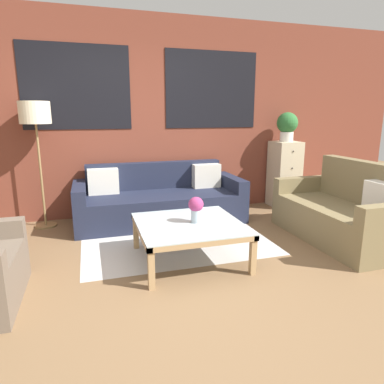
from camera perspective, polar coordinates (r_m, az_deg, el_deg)
name	(u,v)px	position (r m, az deg, el deg)	size (l,w,h in m)	color
ground_plane	(201,287)	(3.06, 1.55, -15.51)	(16.00, 16.00, 0.00)	brown
wall_back_brick	(148,117)	(5.07, -7.30, 12.26)	(8.40, 0.09, 2.80)	brown
rug	(175,239)	(4.11, -2.93, -7.82)	(2.13, 1.62, 0.00)	#BCB7B2
couch_dark	(160,201)	(4.74, -5.41, -1.55)	(2.25, 0.88, 0.78)	#1E2338
settee_vintage	(343,214)	(4.38, 23.82, -3.39)	(0.80, 1.61, 0.92)	olive
coffee_table	(189,228)	(3.44, -0.48, -5.96)	(1.02, 1.02, 0.40)	silver
floor_lamp	(35,119)	(4.74, -24.65, 11.03)	(0.37, 0.37, 1.61)	olive
drawer_cabinet	(284,174)	(5.64, 15.11, 2.88)	(0.40, 0.44, 1.03)	#C6B793
potted_plant	(287,125)	(5.56, 15.58, 10.70)	(0.32, 0.32, 0.45)	silver
flower_vase	(196,208)	(3.39, 0.67, -2.62)	(0.15, 0.15, 0.26)	#ADBCC6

